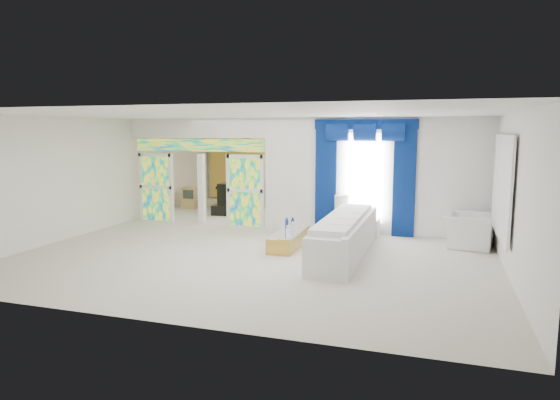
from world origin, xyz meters
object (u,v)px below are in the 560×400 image
(coffee_table, at_px, (289,240))
(grand_piano, at_px, (246,195))
(console_table, at_px, (353,227))
(armchair, at_px, (469,230))
(white_sofa, at_px, (345,238))

(coffee_table, xyz_separation_m, grand_piano, (-3.11, 5.14, 0.27))
(console_table, relative_size, grand_piano, 0.73)
(armchair, xyz_separation_m, grand_piano, (-7.04, 3.77, 0.07))
(white_sofa, relative_size, coffee_table, 2.36)
(white_sofa, relative_size, console_table, 2.96)
(coffee_table, distance_m, grand_piano, 6.02)
(coffee_table, height_order, grand_piano, grand_piano)
(console_table, bearing_deg, armchair, -9.24)
(armchair, relative_size, grand_piano, 0.65)
(white_sofa, bearing_deg, grand_piano, 129.61)
(white_sofa, xyz_separation_m, console_table, (-0.18, 2.12, -0.15))
(white_sofa, xyz_separation_m, coffee_table, (-1.35, 0.30, -0.19))
(white_sofa, xyz_separation_m, armchair, (2.58, 1.67, 0.01))
(white_sofa, height_order, console_table, white_sofa)
(armchair, bearing_deg, white_sofa, 133.09)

